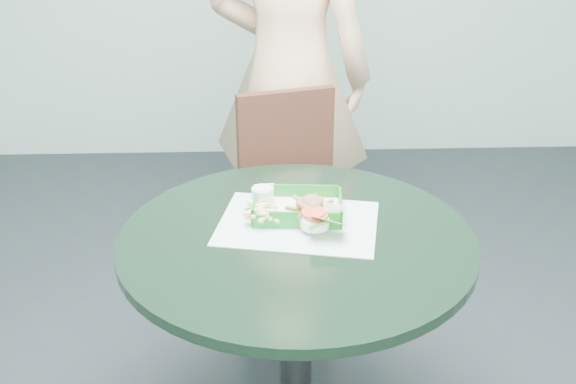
{
  "coord_description": "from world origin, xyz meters",
  "views": [
    {
      "loc": [
        -0.08,
        -1.6,
        1.67
      ],
      "look_at": [
        -0.02,
        0.1,
        0.85
      ],
      "focal_mm": 42.0,
      "sensor_mm": 36.0,
      "label": 1
    }
  ],
  "objects_px": {
    "diner_person": "(289,20)",
    "food_basket": "(298,216)",
    "dining_chair": "(287,198)",
    "crab_sandwich": "(311,212)",
    "cafe_table": "(296,293)",
    "sauce_ramekin": "(261,200)"
  },
  "relations": [
    {
      "from": "diner_person",
      "to": "sauce_ramekin",
      "type": "distance_m",
      "value": 0.95
    },
    {
      "from": "food_basket",
      "to": "crab_sandwich",
      "type": "height_order",
      "value": "crab_sandwich"
    },
    {
      "from": "cafe_table",
      "to": "crab_sandwich",
      "type": "relative_size",
      "value": 8.47
    },
    {
      "from": "diner_person",
      "to": "food_basket",
      "type": "relative_size",
      "value": 9.07
    },
    {
      "from": "cafe_table",
      "to": "sauce_ramekin",
      "type": "bearing_deg",
      "value": 122.06
    },
    {
      "from": "crab_sandwich",
      "to": "sauce_ramekin",
      "type": "relative_size",
      "value": 1.85
    },
    {
      "from": "crab_sandwich",
      "to": "dining_chair",
      "type": "bearing_deg",
      "value": 94.0
    },
    {
      "from": "dining_chair",
      "to": "crab_sandwich",
      "type": "distance_m",
      "value": 0.69
    },
    {
      "from": "cafe_table",
      "to": "crab_sandwich",
      "type": "distance_m",
      "value": 0.24
    },
    {
      "from": "dining_chair",
      "to": "diner_person",
      "type": "distance_m",
      "value": 0.69
    },
    {
      "from": "cafe_table",
      "to": "food_basket",
      "type": "xyz_separation_m",
      "value": [
        0.01,
        0.12,
        0.19
      ]
    },
    {
      "from": "cafe_table",
      "to": "diner_person",
      "type": "height_order",
      "value": "diner_person"
    },
    {
      "from": "cafe_table",
      "to": "sauce_ramekin",
      "type": "height_order",
      "value": "sauce_ramekin"
    },
    {
      "from": "diner_person",
      "to": "sauce_ramekin",
      "type": "relative_size",
      "value": 36.66
    },
    {
      "from": "food_basket",
      "to": "crab_sandwich",
      "type": "bearing_deg",
      "value": -49.93
    },
    {
      "from": "dining_chair",
      "to": "sauce_ramekin",
      "type": "bearing_deg",
      "value": -115.7
    },
    {
      "from": "dining_chair",
      "to": "crab_sandwich",
      "type": "height_order",
      "value": "dining_chair"
    },
    {
      "from": "dining_chair",
      "to": "diner_person",
      "type": "relative_size",
      "value": 0.41
    },
    {
      "from": "cafe_table",
      "to": "sauce_ramekin",
      "type": "distance_m",
      "value": 0.29
    },
    {
      "from": "cafe_table",
      "to": "dining_chair",
      "type": "bearing_deg",
      "value": 90.12
    },
    {
      "from": "crab_sandwich",
      "to": "sauce_ramekin",
      "type": "height_order",
      "value": "crab_sandwich"
    },
    {
      "from": "food_basket",
      "to": "sauce_ramekin",
      "type": "bearing_deg",
      "value": 160.44
    }
  ]
}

